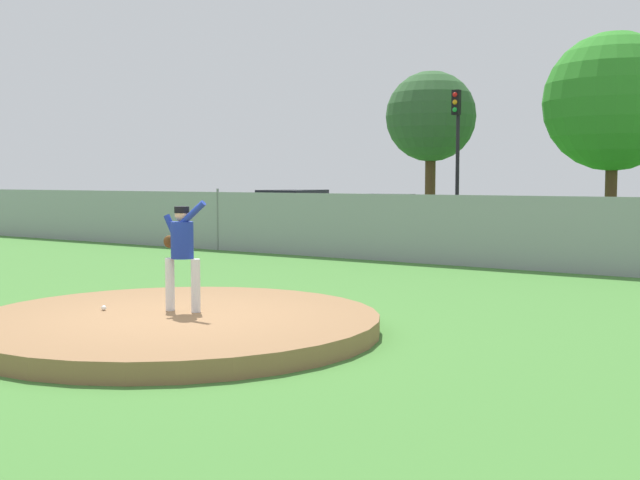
# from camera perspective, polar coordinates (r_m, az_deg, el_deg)

# --- Properties ---
(ground_plane) EXTENTS (80.00, 80.00, 0.00)m
(ground_plane) POSITION_cam_1_polar(r_m,az_deg,el_deg) (15.95, 4.79, -3.25)
(ground_plane) COLOR #427A33
(asphalt_strip) EXTENTS (44.00, 7.00, 0.01)m
(asphalt_strip) POSITION_cam_1_polar(r_m,az_deg,el_deg) (23.70, 14.80, -0.85)
(asphalt_strip) COLOR #2B2B2D
(asphalt_strip) RESTS_ON ground_plane
(pitchers_mound) EXTENTS (5.67, 5.67, 0.25)m
(pitchers_mound) POSITION_cam_1_polar(r_m,az_deg,el_deg) (11.13, -10.43, -6.01)
(pitchers_mound) COLOR olive
(pitchers_mound) RESTS_ON ground_plane
(pitcher_youth) EXTENTS (0.81, 0.32, 1.59)m
(pitcher_youth) POSITION_cam_1_polar(r_m,az_deg,el_deg) (11.26, -10.03, -0.49)
(pitcher_youth) COLOR silver
(pitcher_youth) RESTS_ON pitchers_mound
(baseball) EXTENTS (0.07, 0.07, 0.07)m
(baseball) POSITION_cam_1_polar(r_m,az_deg,el_deg) (11.67, -15.46, -4.79)
(baseball) COLOR white
(baseball) RESTS_ON pitchers_mound
(chainlink_fence) EXTENTS (39.90, 0.07, 1.85)m
(chainlink_fence) POSITION_cam_1_polar(r_m,az_deg,el_deg) (19.44, 10.53, 0.67)
(chainlink_fence) COLOR gray
(chainlink_fence) RESTS_ON ground_plane
(parked_car_charcoal) EXTENTS (2.10, 4.32, 1.75)m
(parked_car_charcoal) POSITION_cam_1_polar(r_m,az_deg,el_deg) (27.84, -1.99, 1.76)
(parked_car_charcoal) COLOR #232328
(parked_car_charcoal) RESTS_ON ground_plane
(parked_car_teal) EXTENTS (1.90, 4.34, 1.64)m
(parked_car_teal) POSITION_cam_1_polar(r_m,az_deg,el_deg) (25.40, 4.06, 1.40)
(parked_car_teal) COLOR #146066
(parked_car_teal) RESTS_ON ground_plane
(traffic_light_near) EXTENTS (0.28, 0.46, 5.37)m
(traffic_light_near) POSITION_cam_1_polar(r_m,az_deg,el_deg) (29.34, 9.93, 7.33)
(traffic_light_near) COLOR black
(traffic_light_near) RESTS_ON ground_plane
(tree_slender_far) EXTENTS (3.92, 3.92, 6.82)m
(tree_slender_far) POSITION_cam_1_polar(r_m,az_deg,el_deg) (34.84, 8.07, 8.83)
(tree_slender_far) COLOR #4C331E
(tree_slender_far) RESTS_ON ground_plane
(tree_bushy_near) EXTENTS (5.39, 5.39, 7.83)m
(tree_bushy_near) POSITION_cam_1_polar(r_m,az_deg,el_deg) (32.97, 20.57, 9.38)
(tree_bushy_near) COLOR #4C331E
(tree_bushy_near) RESTS_ON ground_plane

